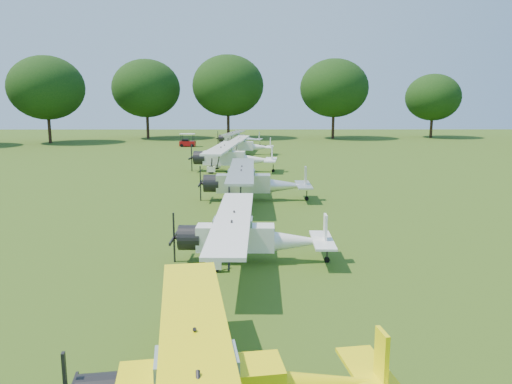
# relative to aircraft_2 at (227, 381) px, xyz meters

# --- Properties ---
(ground) EXTENTS (160.00, 160.00, 0.00)m
(ground) POSITION_rel_aircraft_2_xyz_m (-1.35, 13.93, -1.13)
(ground) COLOR #2E4F13
(ground) RESTS_ON ground
(tree_belt) EXTENTS (137.36, 130.27, 14.52)m
(tree_belt) POSITION_rel_aircraft_2_xyz_m (2.22, 14.09, 6.90)
(tree_belt) COLOR black
(tree_belt) RESTS_ON ground
(aircraft_2) EXTENTS (6.19, 9.81, 1.93)m
(aircraft_2) POSITION_rel_aircraft_2_xyz_m (0.00, 0.00, 0.00)
(aircraft_2) COLOR #FFF00A
(aircraft_2) RESTS_ON ground
(aircraft_3) EXTENTS (6.15, 9.77, 1.93)m
(aircraft_3) POSITION_rel_aircraft_2_xyz_m (0.25, 10.05, 0.00)
(aircraft_3) COLOR white
(aircraft_3) RESTS_ON ground
(aircraft_4) EXTENTS (6.86, 10.88, 2.16)m
(aircraft_4) POSITION_rel_aircraft_2_xyz_m (0.36, 21.79, 0.13)
(aircraft_4) COLOR silver
(aircraft_4) RESTS_ON ground
(aircraft_5) EXTENTS (7.45, 11.86, 2.33)m
(aircraft_5) POSITION_rel_aircraft_2_xyz_m (-1.49, 34.19, 0.24)
(aircraft_5) COLOR white
(aircraft_5) RESTS_ON ground
(aircraft_6) EXTENTS (6.22, 9.90, 1.94)m
(aircraft_6) POSITION_rel_aircraft_2_xyz_m (-0.59, 47.44, 0.01)
(aircraft_6) COLOR white
(aircraft_6) RESTS_ON ground
(aircraft_7) EXTENTS (6.10, 9.65, 1.90)m
(aircraft_7) POSITION_rel_aircraft_2_xyz_m (-1.60, 58.39, -0.02)
(aircraft_7) COLOR silver
(aircraft_7) RESTS_ON ground
(golf_cart) EXTENTS (2.07, 1.37, 1.70)m
(golf_cart) POSITION_rel_aircraft_2_xyz_m (-8.16, 56.81, -0.56)
(golf_cart) COLOR #A00B0E
(golf_cart) RESTS_ON ground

